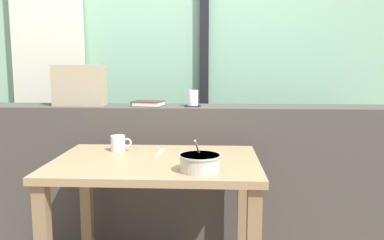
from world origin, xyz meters
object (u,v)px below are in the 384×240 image
Objects in this scene: juice_glass at (193,99)px; ceramic_mug at (118,143)px; fork_utensil at (160,152)px; coaster_square at (193,106)px; soup_bowl at (200,163)px; breakfast_table at (156,181)px; closed_book at (148,103)px; throw_pillow at (79,85)px.

ceramic_mug is (-0.38, -0.41, -0.21)m from juice_glass.
coaster_square is at bearing 75.67° from fork_utensil.
soup_bowl is 1.63× the size of ceramic_mug.
breakfast_table is 0.34m from soup_bowl.
coaster_square is 0.05m from juice_glass.
soup_bowl is (0.22, -0.21, 0.15)m from breakfast_table.
juice_glass reaches higher than closed_book.
breakfast_table is at bearing -104.55° from coaster_square.
breakfast_table is at bearing -86.12° from fork_utensil.
ceramic_mug is at bearing -133.18° from juice_glass.
fork_utensil is at bearing 89.35° from breakfast_table.
throw_pillow reaches higher than coaster_square.
ceramic_mug is (-0.38, -0.41, -0.16)m from coaster_square.
closed_book reaches higher than ceramic_mug.
ceramic_mug is at bearing -103.21° from closed_book.
breakfast_table is 0.70m from closed_book.
coaster_square is at bearing 46.82° from ceramic_mug.
soup_bowl is at bearing -42.80° from breakfast_table.
closed_book is 0.52m from fork_utensil.
breakfast_table is 5.49× the size of soup_bowl.
breakfast_table is 3.17× the size of throw_pillow.
fork_utensil is 0.24m from ceramic_mug.
breakfast_table is 0.33m from ceramic_mug.
throw_pillow is at bearing 133.28° from breakfast_table.
ceramic_mug is (0.35, -0.43, -0.29)m from throw_pillow.
breakfast_table is 4.91× the size of closed_book.
coaster_square is 0.51m from fork_utensil.
coaster_square is 0.74m from throw_pillow.
coaster_square is 0.31× the size of throw_pillow.
breakfast_table is at bearing -77.55° from closed_book.
ceramic_mug reaches higher than breakfast_table.
juice_glass is 0.83m from soup_bowl.
fork_utensil reaches higher than breakfast_table.
breakfast_table is 0.19m from fork_utensil.
closed_book is 1.21× the size of fork_utensil.
closed_book reaches higher than breakfast_table.
closed_book reaches higher than coaster_square.
juice_glass reaches higher than soup_bowl.
soup_bowl is (0.36, -0.81, -0.18)m from closed_book.
throw_pillow is (-0.73, 0.02, 0.13)m from coaster_square.
closed_book is at bearing 178.32° from coaster_square.
throw_pillow is (-0.44, 0.01, 0.11)m from closed_book.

